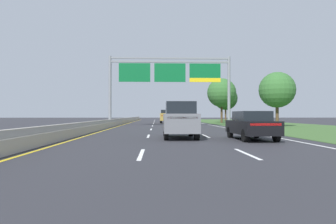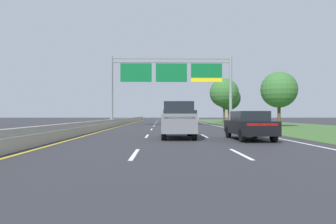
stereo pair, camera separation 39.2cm
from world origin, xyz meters
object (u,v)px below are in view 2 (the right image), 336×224
object	(u,v)px
car_silver_right_lane_suv	(191,116)
car_black_right_lane_sedan	(249,125)
car_grey_centre_lane_suv	(178,119)
pickup_truck_gold	(168,117)
roadside_tree_distant	(229,98)
roadside_tree_far	(224,93)
overhead_sign_gantry	(171,76)
roadside_tree_mid	(279,90)

from	to	relation	value
car_silver_right_lane_suv	car_black_right_lane_sedan	world-z (taller)	car_silver_right_lane_suv
car_silver_right_lane_suv	car_black_right_lane_sedan	xyz separation A→B (m)	(0.03, -32.94, -0.28)
car_grey_centre_lane_suv	pickup_truck_gold	bearing A→B (deg)	0.39
car_silver_right_lane_suv	roadside_tree_distant	xyz separation A→B (m)	(9.84, 16.36, 3.87)
roadside_tree_far	pickup_truck_gold	bearing A→B (deg)	-175.79
roadside_tree_far	car_grey_centre_lane_suv	bearing A→B (deg)	-106.11
car_black_right_lane_sedan	overhead_sign_gantry	bearing A→B (deg)	9.19
overhead_sign_gantry	pickup_truck_gold	world-z (taller)	overhead_sign_gantry
roadside_tree_mid	roadside_tree_distant	world-z (taller)	roadside_tree_distant
pickup_truck_gold	car_grey_centre_lane_suv	distance (m)	32.77
roadside_tree_far	roadside_tree_distant	bearing A→B (deg)	74.58
car_black_right_lane_sedan	roadside_tree_distant	world-z (taller)	roadside_tree_distant
car_grey_centre_lane_suv	car_black_right_lane_sedan	distance (m)	4.09
overhead_sign_gantry	roadside_tree_far	distance (m)	16.91
roadside_tree_mid	car_black_right_lane_sedan	bearing A→B (deg)	-115.71
pickup_truck_gold	car_grey_centre_lane_suv	world-z (taller)	pickup_truck_gold
roadside_tree_mid	roadside_tree_far	distance (m)	17.03
car_grey_centre_lane_suv	car_silver_right_lane_suv	size ratio (longest dim) A/B	1.00
pickup_truck_gold	roadside_tree_far	world-z (taller)	roadside_tree_far
overhead_sign_gantry	roadside_tree_distant	distance (m)	31.54
roadside_tree_mid	roadside_tree_far	xyz separation A→B (m)	(-2.86, 16.77, 0.88)
roadside_tree_far	roadside_tree_distant	xyz separation A→B (m)	(4.00, 14.51, -0.14)
car_black_right_lane_sedan	roadside_tree_far	xyz separation A→B (m)	(5.81, 34.79, 4.30)
overhead_sign_gantry	roadside_tree_far	xyz separation A→B (m)	(9.42, 14.01, -1.02)
roadside_tree_far	car_black_right_lane_sedan	bearing A→B (deg)	-99.48
pickup_truck_gold	car_black_right_lane_sedan	world-z (taller)	pickup_truck_gold
overhead_sign_gantry	roadside_tree_distant	xyz separation A→B (m)	(13.42, 28.52, -1.17)
overhead_sign_gantry	car_silver_right_lane_suv	distance (m)	13.64
overhead_sign_gantry	car_silver_right_lane_suv	world-z (taller)	overhead_sign_gantry
roadside_tree_distant	car_grey_centre_lane_suv	bearing A→B (deg)	-105.90
car_black_right_lane_sedan	roadside_tree_mid	bearing A→B (deg)	-26.36
overhead_sign_gantry	roadside_tree_far	world-z (taller)	overhead_sign_gantry
car_grey_centre_lane_suv	roadside_tree_mid	size ratio (longest dim) A/B	0.75
car_black_right_lane_sedan	roadside_tree_distant	size ratio (longest dim) A/B	0.59
car_grey_centre_lane_suv	roadside_tree_mid	xyz separation A→B (m)	(12.53, 16.70, 3.14)
pickup_truck_gold	roadside_tree_mid	xyz separation A→B (m)	(12.34, -16.07, 3.16)
car_grey_centre_lane_suv	roadside_tree_distant	size ratio (longest dim) A/B	0.63
car_black_right_lane_sedan	roadside_tree_distant	xyz separation A→B (m)	(9.81, 49.30, 4.16)
roadside_tree_mid	roadside_tree_far	bearing A→B (deg)	99.69
pickup_truck_gold	roadside_tree_far	size ratio (longest dim) A/B	0.72
pickup_truck_gold	roadside_tree_mid	world-z (taller)	roadside_tree_mid
overhead_sign_gantry	roadside_tree_mid	xyz separation A→B (m)	(12.28, -2.76, -1.90)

